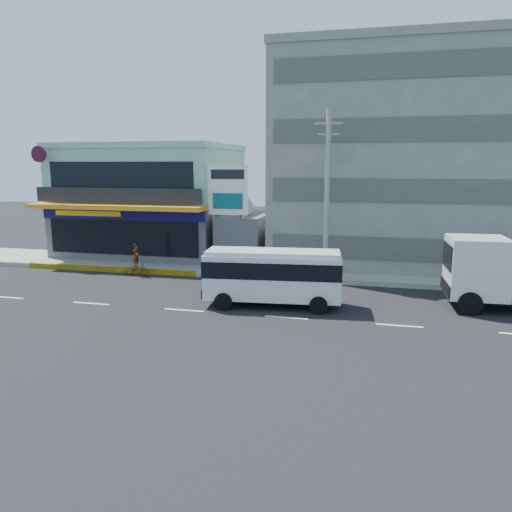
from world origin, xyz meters
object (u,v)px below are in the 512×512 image
(satellite_dish, at_px, (243,214))
(motorcycle_rider, at_px, (137,265))
(shop_building, at_px, (153,203))
(sedan, at_px, (260,285))
(billboard, at_px, (228,196))
(utility_pole_near, at_px, (327,195))
(concrete_building, at_px, (396,163))
(minibus, at_px, (273,273))

(satellite_dish, bearing_deg, motorcycle_rider, -141.65)
(shop_building, height_order, sedan, shop_building)
(sedan, bearing_deg, shop_building, 64.64)
(billboard, relative_size, sedan, 1.78)
(utility_pole_near, height_order, motorcycle_rider, utility_pole_near)
(motorcycle_rider, bearing_deg, shop_building, 106.86)
(shop_building, distance_m, billboard, 8.92)
(motorcycle_rider, bearing_deg, utility_pole_near, 4.56)
(concrete_building, xyz_separation_m, billboard, (-10.50, -5.80, -2.07))
(sedan, bearing_deg, billboard, 49.16)
(motorcycle_rider, bearing_deg, concrete_building, 28.48)
(concrete_building, bearing_deg, billboard, -151.08)
(satellite_dish, xyz_separation_m, utility_pole_near, (6.00, -3.60, 1.57))
(satellite_dish, distance_m, utility_pole_near, 7.17)
(satellite_dish, bearing_deg, billboard, -105.52)
(minibus, distance_m, motorcycle_rider, 10.87)
(shop_building, xyz_separation_m, billboard, (7.50, -4.75, 0.93))
(billboard, bearing_deg, minibus, -58.95)
(concrete_building, bearing_deg, sedan, -120.59)
(shop_building, relative_size, sedan, 3.19)
(concrete_building, bearing_deg, minibus, -114.32)
(shop_building, relative_size, satellite_dish, 8.27)
(billboard, xyz_separation_m, sedan, (3.50, -6.04, -4.27))
(utility_pole_near, bearing_deg, motorcycle_rider, -175.44)
(billboard, height_order, utility_pole_near, utility_pole_near)
(billboard, distance_m, utility_pole_near, 6.75)
(motorcycle_rider, bearing_deg, satellite_dish, 38.35)
(utility_pole_near, xyz_separation_m, minibus, (-2.00, -5.67, -3.48))
(concrete_building, distance_m, motorcycle_rider, 18.99)
(concrete_building, xyz_separation_m, motorcycle_rider, (-15.73, -8.53, -6.33))
(shop_building, bearing_deg, motorcycle_rider, -73.14)
(minibus, xyz_separation_m, sedan, (-1.00, 1.43, -1.00))
(concrete_building, bearing_deg, shop_building, -176.65)
(shop_building, height_order, satellite_dish, shop_building)
(concrete_building, bearing_deg, satellite_dish, -158.20)
(utility_pole_near, bearing_deg, billboard, 164.52)
(shop_building, xyz_separation_m, satellite_dish, (8.00, -2.95, -0.42))
(shop_building, bearing_deg, satellite_dish, -20.21)
(utility_pole_near, bearing_deg, satellite_dish, 149.04)
(concrete_building, distance_m, minibus, 15.51)
(concrete_building, height_order, satellite_dish, concrete_building)
(utility_pole_near, bearing_deg, shop_building, 154.94)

